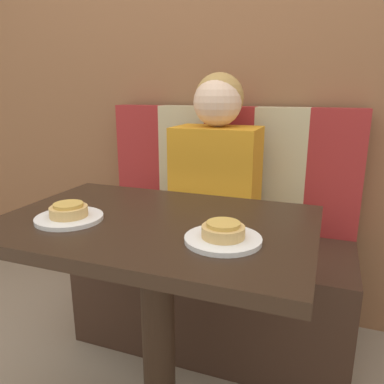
# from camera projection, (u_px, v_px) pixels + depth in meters

# --- Properties ---
(wall_back) EXTENTS (7.00, 0.05, 2.60)m
(wall_back) POSITION_uv_depth(u_px,v_px,m) (238.00, 49.00, 1.73)
(wall_back) COLOR brown
(wall_back) RESTS_ON ground_plane
(booth_seat) EXTENTS (1.17, 0.53, 0.48)m
(booth_seat) POSITION_uv_depth(u_px,v_px,m) (214.00, 288.00, 1.71)
(booth_seat) COLOR #382319
(booth_seat) RESTS_ON ground_plane
(booth_backrest) EXTENTS (1.17, 0.09, 0.56)m
(booth_backrest) POSITION_uv_depth(u_px,v_px,m) (230.00, 167.00, 1.78)
(booth_backrest) COLOR maroon
(booth_backrest) RESTS_ON booth_seat
(dining_table) EXTENTS (0.87, 0.59, 0.77)m
(dining_table) POSITION_uv_depth(u_px,v_px,m) (156.00, 262.00, 1.07)
(dining_table) COLOR black
(dining_table) RESTS_ON ground_plane
(person) EXTENTS (0.35, 0.24, 0.70)m
(person) POSITION_uv_depth(u_px,v_px,m) (217.00, 162.00, 1.56)
(person) COLOR orange
(person) RESTS_ON booth_seat
(plate_left) EXTENTS (0.18, 0.18, 0.01)m
(plate_left) POSITION_uv_depth(u_px,v_px,m) (69.00, 218.00, 1.03)
(plate_left) COLOR white
(plate_left) RESTS_ON dining_table
(plate_right) EXTENTS (0.18, 0.18, 0.01)m
(plate_right) POSITION_uv_depth(u_px,v_px,m) (223.00, 239.00, 0.89)
(plate_right) COLOR white
(plate_right) RESTS_ON dining_table
(pizza_left) EXTENTS (0.10, 0.10, 0.04)m
(pizza_left) POSITION_uv_depth(u_px,v_px,m) (69.00, 210.00, 1.03)
(pizza_left) COLOR tan
(pizza_left) RESTS_ON plate_left
(pizza_right) EXTENTS (0.10, 0.10, 0.04)m
(pizza_right) POSITION_uv_depth(u_px,v_px,m) (223.00, 230.00, 0.88)
(pizza_right) COLOR tan
(pizza_right) RESTS_ON plate_right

